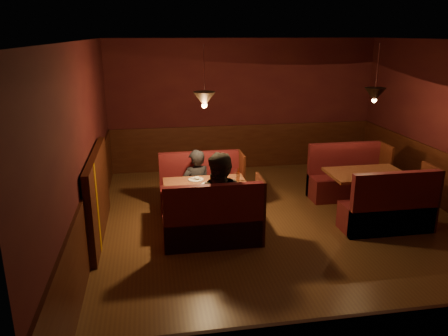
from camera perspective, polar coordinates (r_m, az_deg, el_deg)
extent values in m
cube|color=brown|center=(7.06, 8.48, -8.17)|extent=(6.00, 7.00, 0.01)
cube|color=black|center=(6.39, 9.67, 16.14)|extent=(6.00, 7.00, 0.01)
cube|color=#330B0F|center=(9.89, 2.57, 8.20)|extent=(6.00, 0.01, 2.90)
cube|color=#330B0F|center=(3.63, 27.00, -10.14)|extent=(6.00, 0.01, 2.90)
cube|color=#330B0F|center=(6.30, -17.86, 2.14)|extent=(0.01, 7.00, 2.90)
cube|color=black|center=(10.06, 2.53, 2.83)|extent=(6.00, 0.04, 1.00)
cube|color=black|center=(6.60, -16.89, -5.83)|extent=(0.04, 7.00, 1.00)
cube|color=black|center=(6.91, -16.13, -3.38)|extent=(0.10, 2.20, 1.30)
cube|color=#AE780C|center=(6.39, -16.16, -5.07)|extent=(0.01, 0.12, 1.30)
cylinder|color=#333333|center=(6.59, -2.63, 12.42)|extent=(0.01, 0.01, 0.80)
cone|color=black|center=(6.64, -2.59, 8.98)|extent=(0.34, 0.34, 0.22)
sphere|color=#FFBF72|center=(6.65, -2.57, 8.21)|extent=(0.08, 0.08, 0.08)
cylinder|color=#333333|center=(7.49, 19.40, 12.07)|extent=(0.01, 0.01, 0.80)
cone|color=black|center=(7.53, 19.09, 9.05)|extent=(0.34, 0.34, 0.22)
sphere|color=#FFBF72|center=(7.54, 19.03, 8.37)|extent=(0.08, 0.08, 0.08)
cube|color=brown|center=(6.96, -2.44, -2.20)|extent=(1.33, 0.80, 0.05)
cylinder|color=black|center=(7.09, -2.40, -4.90)|extent=(0.13, 0.13, 0.66)
cylinder|color=black|center=(7.21, -2.37, -7.20)|extent=(0.53, 0.53, 0.04)
cylinder|color=silver|center=(6.85, -1.91, -2.25)|extent=(0.27, 0.27, 0.02)
cube|color=black|center=(6.87, -1.52, -1.95)|extent=(0.09, 0.08, 0.03)
ellipsoid|color=silver|center=(6.80, -2.08, -2.08)|extent=(0.07, 0.07, 0.05)
cube|color=tan|center=(6.79, -1.48, -2.20)|extent=(0.08, 0.06, 0.03)
cylinder|color=silver|center=(6.80, -1.69, -2.29)|extent=(0.06, 0.12, 0.01)
cylinder|color=silver|center=(7.12, -3.69, -1.52)|extent=(0.25, 0.25, 0.01)
ellipsoid|color=beige|center=(7.10, -3.54, -1.30)|extent=(0.09, 0.09, 0.05)
cube|color=silver|center=(7.11, -3.76, -1.46)|extent=(0.17, 0.10, 0.00)
cylinder|color=white|center=(7.03, -0.12, -1.45)|extent=(0.05, 0.05, 0.08)
cylinder|color=white|center=(7.18, 1.50, -0.80)|extent=(0.07, 0.07, 0.14)
cylinder|color=white|center=(6.85, 1.21, -1.69)|extent=(0.07, 0.07, 0.14)
cylinder|color=#47230F|center=(7.04, 1.86, -1.12)|extent=(0.06, 0.06, 0.15)
cylinder|color=#47230F|center=(7.01, 1.87, -0.27)|extent=(0.02, 0.02, 0.07)
ellipsoid|color=white|center=(6.84, 0.97, -2.15)|extent=(0.10, 0.10, 0.04)
cube|color=#56151D|center=(7.77, -3.04, -3.83)|extent=(1.42, 0.52, 0.43)
cube|color=#56151D|center=(7.86, -3.25, -1.37)|extent=(1.42, 0.11, 0.99)
cube|color=black|center=(7.78, 2.26, -1.55)|extent=(0.04, 0.52, 0.99)
cube|color=#56151D|center=(6.52, -1.60, -8.11)|extent=(1.42, 0.52, 0.43)
cube|color=#56151D|center=(6.21, -1.35, -6.54)|extent=(1.42, 0.11, 0.99)
cube|color=black|center=(6.53, 4.75, -5.37)|extent=(0.04, 0.52, 0.99)
cube|color=brown|center=(7.81, 18.14, -0.72)|extent=(1.30, 0.83, 0.05)
cylinder|color=black|center=(7.93, 17.90, -3.24)|extent=(0.14, 0.14, 0.68)
cylinder|color=black|center=(8.04, 17.68, -5.39)|extent=(0.55, 0.55, 0.04)
cube|color=#56151D|center=(8.56, 15.69, -2.39)|extent=(1.40, 0.54, 0.44)
cube|color=#56151D|center=(8.65, 15.26, -0.11)|extent=(1.40, 0.12, 1.03)
cube|color=black|center=(8.80, 20.08, -0.27)|extent=(0.04, 0.54, 1.03)
cube|color=#56151D|center=(7.40, 20.29, -5.98)|extent=(1.40, 0.54, 0.44)
cube|color=#56151D|center=(7.13, 21.35, -4.45)|extent=(1.40, 0.12, 1.03)
cube|color=black|center=(7.67, 25.19, -3.40)|extent=(0.04, 0.54, 1.03)
imported|color=black|center=(7.49, -3.69, -0.43)|extent=(0.61, 0.48, 1.47)
imported|color=black|center=(6.30, -0.15, -2.62)|extent=(1.02, 0.91, 1.72)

